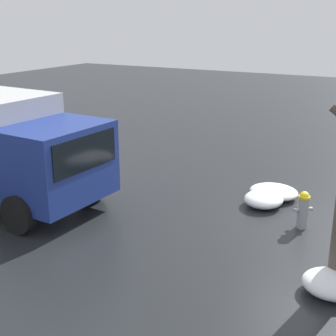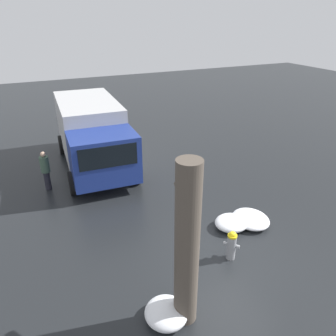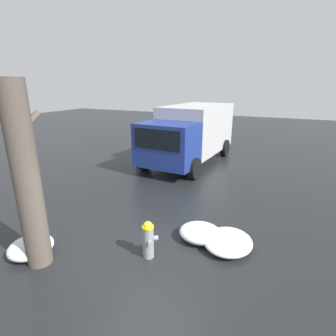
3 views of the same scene
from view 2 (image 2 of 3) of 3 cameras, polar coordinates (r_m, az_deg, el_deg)
name	(u,v)px [view 2 (image 2 of 3)]	position (r m, az deg, el deg)	size (l,w,h in m)	color
ground_plane	(230,258)	(9.76, 10.77, -15.10)	(60.00, 60.00, 0.00)	black
fire_hydrant	(232,245)	(9.47, 11.01, -12.96)	(0.40, 0.39, 0.90)	gray
tree_trunk	(187,247)	(6.83, 3.30, -13.63)	(0.79, 0.52, 3.91)	brown
delivery_truck	(92,132)	(14.74, -13.07, 6.04)	(6.56, 3.01, 2.79)	navy
pedestrian	(45,169)	(13.35, -20.56, -0.19)	(0.34, 0.34, 1.58)	#23232D
snow_pile_by_hydrant	(231,223)	(10.80, 10.97, -9.35)	(0.99, 1.08, 0.38)	white
snow_pile_curbside	(251,219)	(11.17, 14.19, -8.60)	(1.30, 1.15, 0.33)	white
snow_pile_by_tree	(166,313)	(8.01, -0.33, -23.92)	(1.01, 0.97, 0.39)	white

